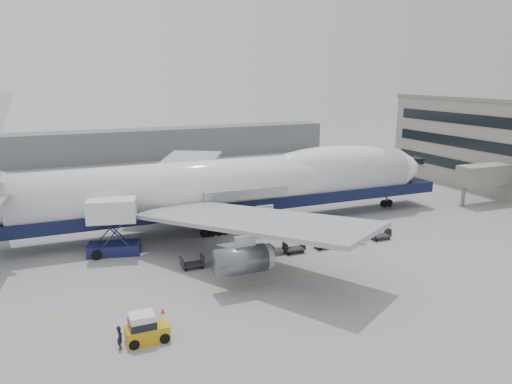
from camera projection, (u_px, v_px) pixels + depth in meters
name	position (u px, v px, depth m)	size (l,w,h in m)	color
ground	(268.00, 256.00, 54.43)	(260.00, 260.00, 0.00)	gray
apron_line	(293.00, 276.00, 49.06)	(60.00, 0.15, 0.01)	gold
hangar	(99.00, 147.00, 112.40)	(110.00, 8.00, 7.00)	slate
airliner	(234.00, 184.00, 64.11)	(67.00, 55.30, 19.98)	white
catering_truck	(113.00, 224.00, 54.39)	(6.06, 4.74, 6.23)	#191C4B
baggage_tug	(145.00, 329.00, 36.82)	(3.13, 1.78, 2.28)	#C38E12
ground_worker	(120.00, 337.00, 35.95)	(0.64, 0.42, 1.75)	black
traffic_cone	(163.00, 311.00, 41.37)	(0.35, 0.35, 0.52)	#DC480B
dolly_0	(192.00, 263.00, 50.92)	(2.30, 1.35, 1.30)	#2D2D30
dolly_1	(228.00, 258.00, 52.42)	(2.30, 1.35, 1.30)	#2D2D30
dolly_2	(262.00, 253.00, 53.91)	(2.30, 1.35, 1.30)	#2D2D30
dolly_3	(294.00, 248.00, 55.40)	(2.30, 1.35, 1.30)	#2D2D30
dolly_4	(324.00, 244.00, 56.89)	(2.30, 1.35, 1.30)	#2D2D30
dolly_5	(353.00, 239.00, 58.39)	(2.30, 1.35, 1.30)	#2D2D30
dolly_6	(380.00, 235.00, 59.88)	(2.30, 1.35, 1.30)	#2D2D30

